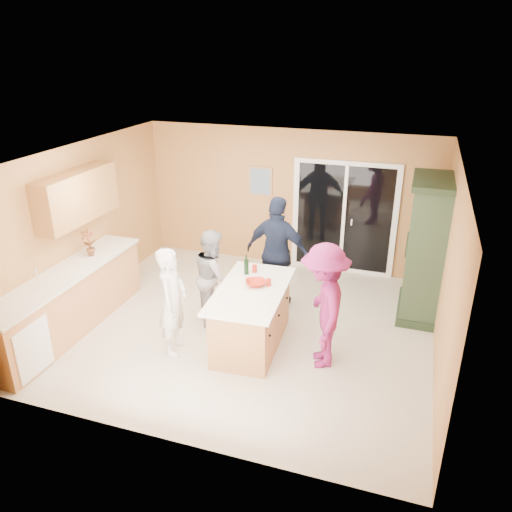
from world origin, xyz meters
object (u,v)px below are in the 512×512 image
(woman_white, at_px, (173,301))
(woman_grey, at_px, (214,276))
(kitchen_island, at_px, (251,319))
(woman_navy, at_px, (278,253))
(green_hutch, at_px, (426,251))
(woman_magenta, at_px, (324,306))

(woman_white, relative_size, woman_grey, 1.05)
(kitchen_island, bearing_deg, woman_navy, 86.19)
(kitchen_island, xyz_separation_m, woman_navy, (0.02, 1.25, 0.51))
(kitchen_island, bearing_deg, green_hutch, 34.46)
(green_hutch, xyz_separation_m, woman_magenta, (-1.20, -1.82, -0.22))
(woman_navy, relative_size, woman_magenta, 1.08)
(woman_navy, bearing_deg, woman_grey, 51.74)
(woman_white, height_order, woman_magenta, woman_magenta)
(green_hutch, distance_m, woman_grey, 3.26)
(woman_grey, relative_size, woman_magenta, 0.86)
(woman_grey, relative_size, woman_navy, 0.80)
(kitchen_island, height_order, woman_grey, woman_grey)
(woman_grey, bearing_deg, woman_white, 143.66)
(woman_magenta, bearing_deg, woman_grey, -125.29)
(kitchen_island, distance_m, woman_white, 1.13)
(kitchen_island, xyz_separation_m, green_hutch, (2.23, 1.71, 0.66))
(kitchen_island, relative_size, woman_white, 1.12)
(woman_white, height_order, woman_navy, woman_navy)
(kitchen_island, relative_size, woman_grey, 1.18)
(woman_navy, bearing_deg, woman_white, 68.57)
(green_hutch, relative_size, woman_magenta, 1.28)
(woman_navy, distance_m, woman_magenta, 1.70)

